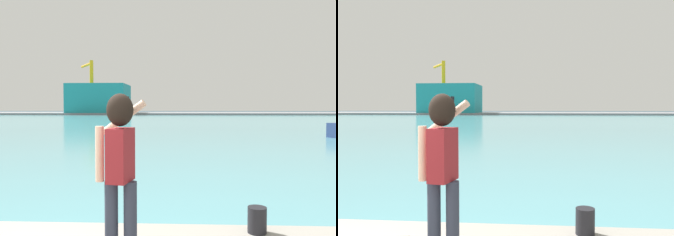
# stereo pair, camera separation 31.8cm
# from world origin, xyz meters

# --- Properties ---
(ground_plane) EXTENTS (220.00, 220.00, 0.00)m
(ground_plane) POSITION_xyz_m (0.00, 50.00, 0.00)
(ground_plane) COLOR #334751
(harbor_water) EXTENTS (140.00, 100.00, 0.02)m
(harbor_water) POSITION_xyz_m (0.00, 52.00, 0.01)
(harbor_water) COLOR #599EA8
(harbor_water) RESTS_ON ground_plane
(far_shore_dock) EXTENTS (140.00, 20.00, 0.51)m
(far_shore_dock) POSITION_xyz_m (0.00, 92.00, 0.25)
(far_shore_dock) COLOR gray
(far_shore_dock) RESTS_ON ground_plane
(person_photographer) EXTENTS (0.53, 0.57, 1.74)m
(person_photographer) POSITION_xyz_m (0.96, 0.92, 1.67)
(person_photographer) COLOR #2D3342
(person_photographer) RESTS_ON quay_promenade
(harbor_bollard) EXTENTS (0.24, 0.24, 0.33)m
(harbor_bollard) POSITION_xyz_m (2.57, 1.72, 0.77)
(harbor_bollard) COLOR black
(harbor_bollard) RESTS_ON quay_promenade
(warehouse_left) EXTENTS (15.40, 12.61, 7.71)m
(warehouse_left) POSITION_xyz_m (-21.30, 88.82, 4.36)
(warehouse_left) COLOR teal
(warehouse_left) RESTS_ON far_shore_dock
(port_crane) EXTENTS (5.84, 8.77, 14.31)m
(port_crane) POSITION_xyz_m (-24.10, 90.04, 9.22)
(port_crane) COLOR yellow
(port_crane) RESTS_ON far_shore_dock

